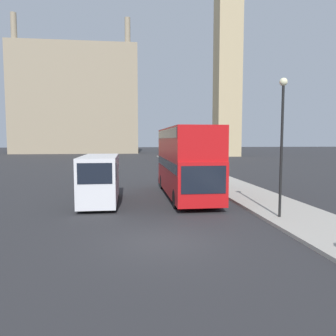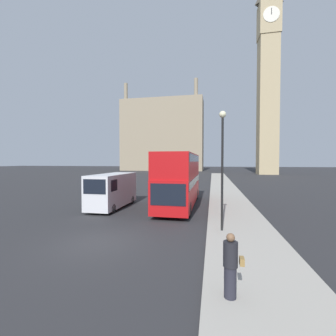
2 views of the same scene
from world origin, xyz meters
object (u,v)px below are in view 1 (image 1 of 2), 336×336
red_double_decker_bus (186,159)px  white_van (100,178)px  clock_tower (228,22)px  street_lamp (282,128)px

red_double_decker_bus → white_van: red_double_decker_bus is taller
clock_tower → red_double_decker_bus: size_ratio=5.57×
white_van → red_double_decker_bus: bearing=18.3°
street_lamp → red_double_decker_bus: bearing=115.9°
white_van → street_lamp: street_lamp is taller
clock_tower → red_double_decker_bus: 60.50m
clock_tower → red_double_decker_bus: (-18.31, -50.98, -26.94)m
red_double_decker_bus → street_lamp: street_lamp is taller
white_van → street_lamp: (8.56, -4.91, 2.76)m
red_double_decker_bus → clock_tower: bearing=70.2°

